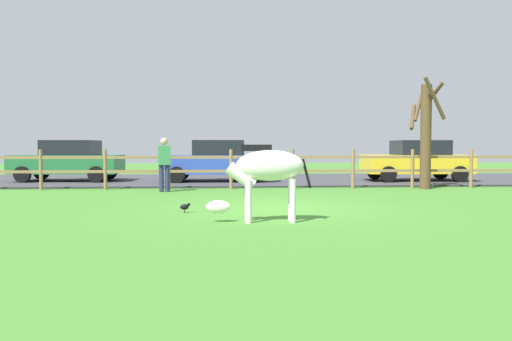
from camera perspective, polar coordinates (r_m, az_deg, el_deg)
The scene contains 10 objects.
ground_plane at distance 11.32m, azimuth 2.69°, elevation -4.24°, with size 60.00×60.00×0.00m, color #3D7528.
parking_asphalt at distance 20.55m, azimuth -0.16°, elevation -1.02°, with size 28.00×7.40×0.05m, color #38383D.
paddock_fence at distance 16.22m, azimuth 0.67°, elevation 0.48°, with size 22.06×0.11×1.29m.
bare_tree at distance 17.12m, azimuth 18.72°, elevation 4.14°, with size 1.18×1.17×3.56m.
zebra at distance 9.13m, azimuth 1.08°, elevation -0.09°, with size 1.93×0.48×1.41m.
crow_on_grass at distance 10.56m, azimuth -8.07°, elevation -4.08°, with size 0.21×0.10×0.20m.
parked_car_green at distance 20.49m, azimuth -20.53°, elevation 1.09°, with size 4.08×2.04×1.56m.
parked_car_yellow at distance 20.36m, azimuth 17.80°, elevation 1.12°, with size 4.01×1.91×1.56m.
parked_car_blue at distance 19.11m, azimuth -4.57°, elevation 1.15°, with size 4.05×1.98×1.56m.
visitor_near_fence at distance 15.42m, azimuth -10.38°, elevation 0.96°, with size 0.40×0.29×1.64m.
Camera 1 is at (-1.24, -11.17, 1.38)m, focal length 35.22 mm.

